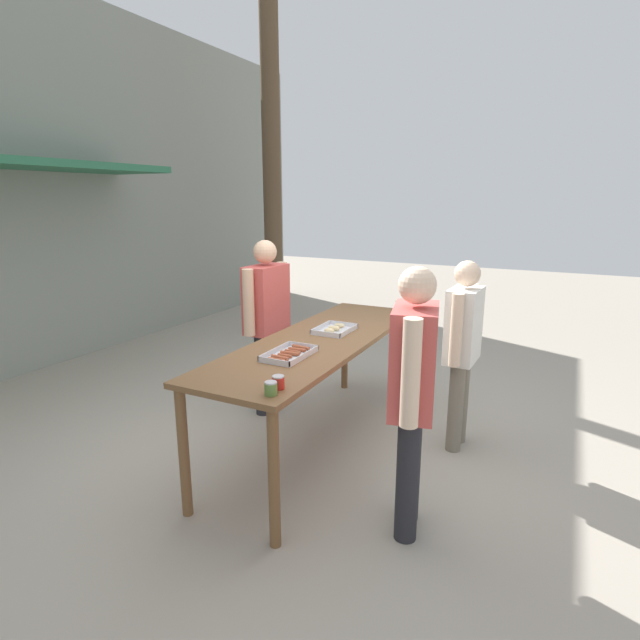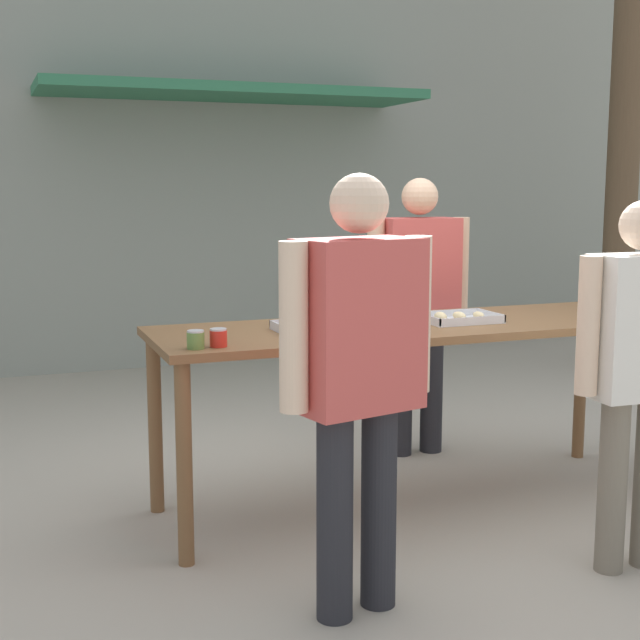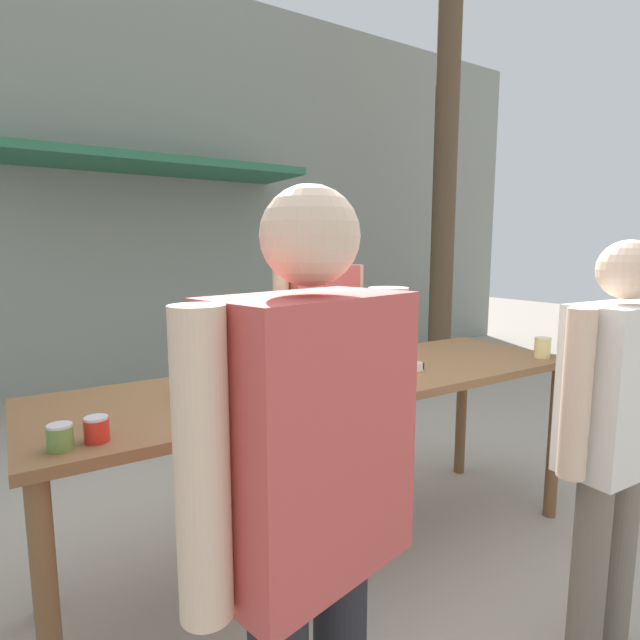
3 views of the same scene
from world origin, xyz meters
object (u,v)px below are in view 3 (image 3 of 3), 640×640
object	(u,v)px
person_server_behind_table	(320,335)
person_customer_holding_hotdog	(311,491)
food_tray_sausages	(234,391)
condiment_jar_mustard	(60,437)
person_customer_with_cup	(616,421)
food_tray_buns	(376,367)
beer_cup	(543,348)
utility_pole	(448,77)
condiment_jar_ketchup	(97,429)

from	to	relation	value
person_server_behind_table	person_customer_holding_hotdog	xyz separation A→B (m)	(-1.15, -1.77, 0.00)
food_tray_sausages	condiment_jar_mustard	world-z (taller)	condiment_jar_mustard
food_tray_sausages	person_customer_with_cup	bearing A→B (deg)	-44.93
food_tray_buns	beer_cup	distance (m)	1.01
beer_cup	person_server_behind_table	size ratio (longest dim) A/B	0.07
beer_cup	condiment_jar_mustard	bearing A→B (deg)	-179.88
condiment_jar_mustard	utility_pole	size ratio (longest dim) A/B	0.01
condiment_jar_mustard	food_tray_sausages	bearing A→B (deg)	21.84
food_tray_buns	condiment_jar_mustard	world-z (taller)	condiment_jar_mustard
food_tray_sausages	person_server_behind_table	xyz separation A→B (m)	(0.93, 0.79, 0.03)
person_server_behind_table	food_tray_buns	bearing A→B (deg)	-100.72
condiment_jar_mustard	beer_cup	size ratio (longest dim) A/B	0.71
food_tray_sausages	condiment_jar_mustard	distance (m)	0.72
beer_cup	person_customer_holding_hotdog	distance (m)	2.08
food_tray_sausages	person_server_behind_table	world-z (taller)	person_server_behind_table
condiment_jar_mustard	person_customer_holding_hotdog	distance (m)	0.84
beer_cup	person_server_behind_table	xyz separation A→B (m)	(-0.81, 1.06, -0.01)
beer_cup	condiment_jar_ketchup	bearing A→B (deg)	179.80
condiment_jar_mustard	utility_pole	bearing A→B (deg)	31.73
person_customer_with_cup	person_customer_holding_hotdog	bearing A→B (deg)	-0.15
condiment_jar_ketchup	utility_pole	bearing A→B (deg)	32.21
person_customer_with_cup	utility_pole	world-z (taller)	utility_pole
food_tray_buns	condiment_jar_mustard	bearing A→B (deg)	-169.38
food_tray_buns	person_server_behind_table	size ratio (longest dim) A/B	0.22
condiment_jar_mustard	beer_cup	bearing A→B (deg)	0.12
condiment_jar_ketchup	person_customer_with_cup	bearing A→B (deg)	-25.76
food_tray_sausages	condiment_jar_ketchup	size ratio (longest dim) A/B	5.35
condiment_jar_mustard	beer_cup	world-z (taller)	beer_cup
food_tray_buns	food_tray_sausages	bearing A→B (deg)	179.94
condiment_jar_ketchup	person_customer_holding_hotdog	xyz separation A→B (m)	(0.35, -0.72, 0.01)
food_tray_sausages	person_server_behind_table	size ratio (longest dim) A/B	0.26
beer_cup	utility_pole	distance (m)	4.26
condiment_jar_mustard	person_customer_holding_hotdog	xyz separation A→B (m)	(0.45, -0.71, 0.01)
condiment_jar_ketchup	food_tray_buns	bearing A→B (deg)	10.88
food_tray_sausages	utility_pole	xyz separation A→B (m)	(3.78, 2.49, 2.58)
food_tray_sausages	person_customer_with_cup	distance (m)	1.46
food_tray_sausages	condiment_jar_ketchup	world-z (taller)	condiment_jar_ketchup
condiment_jar_mustard	person_customer_holding_hotdog	bearing A→B (deg)	-57.44
beer_cup	utility_pole	xyz separation A→B (m)	(2.05, 2.75, 2.54)
food_tray_sausages	beer_cup	xyz separation A→B (m)	(1.74, -0.26, 0.04)
condiment_jar_ketchup	condiment_jar_mustard	bearing A→B (deg)	-172.71
food_tray_buns	condiment_jar_mustard	xyz separation A→B (m)	(-1.43, -0.27, 0.02)
food_tray_buns	beer_cup	bearing A→B (deg)	-15.10
food_tray_buns	utility_pole	world-z (taller)	utility_pole
person_customer_holding_hotdog	person_server_behind_table	bearing A→B (deg)	-136.12
utility_pole	person_customer_holding_hotdog	bearing A→B (deg)	-139.11
food_tray_buns	person_customer_holding_hotdog	size ratio (longest dim) A/B	0.22
food_tray_sausages	utility_pole	bearing A→B (deg)	33.31
condiment_jar_ketchup	person_server_behind_table	bearing A→B (deg)	34.90
beer_cup	person_customer_with_cup	bearing A→B (deg)	-132.82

